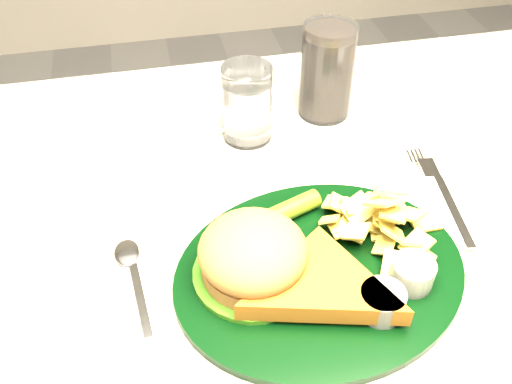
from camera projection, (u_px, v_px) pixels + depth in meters
dinner_plate at (322, 252)px, 0.60m from camera, size 0.36×0.32×0.07m
water_glass at (247, 104)px, 0.77m from camera, size 0.08×0.08×0.11m
cola_glass at (327, 71)px, 0.81m from camera, size 0.08×0.08×0.14m
fork_napkin at (450, 206)px, 0.69m from camera, size 0.15×0.18×0.01m
spoon at (140, 298)px, 0.59m from camera, size 0.05×0.14×0.01m
wrapped_straw at (174, 141)px, 0.79m from camera, size 0.24×0.11×0.01m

